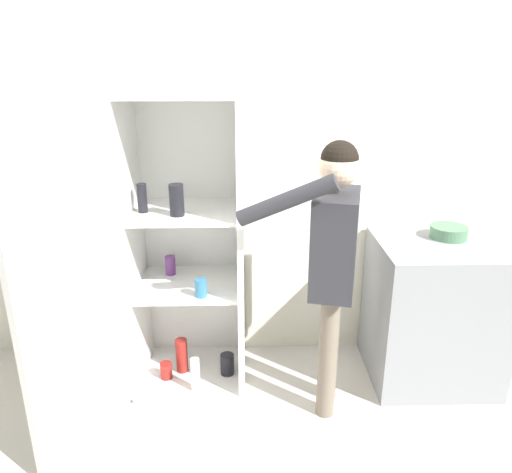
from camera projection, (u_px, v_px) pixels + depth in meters
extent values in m
plane|color=beige|center=(237.00, 445.00, 2.64)|extent=(12.00, 12.00, 0.00)
cube|color=silver|center=(237.00, 168.00, 3.12)|extent=(7.00, 0.06, 2.55)
cube|color=white|center=(194.00, 371.00, 3.22)|extent=(0.66, 0.58, 0.04)
cube|color=white|center=(180.00, 93.00, 2.63)|extent=(0.66, 0.58, 0.04)
cube|color=white|center=(192.00, 231.00, 3.19)|extent=(0.66, 0.03, 1.70)
cube|color=white|center=(134.00, 246.00, 2.92)|extent=(0.03, 0.58, 1.70)
cube|color=white|center=(241.00, 246.00, 2.94)|extent=(0.04, 0.58, 1.70)
cube|color=white|center=(189.00, 284.00, 3.01)|extent=(0.59, 0.51, 0.02)
cube|color=white|center=(186.00, 211.00, 2.86)|extent=(0.59, 0.51, 0.02)
cube|color=white|center=(70.00, 291.00, 2.37)|extent=(0.33, 0.62, 1.70)
cylinder|color=black|center=(177.00, 200.00, 2.71)|extent=(0.08, 0.08, 0.18)
cylinder|color=black|center=(142.00, 198.00, 2.78)|extent=(0.06, 0.06, 0.16)
cylinder|color=maroon|center=(166.00, 370.00, 3.11)|extent=(0.07, 0.07, 0.11)
cylinder|color=teal|center=(201.00, 288.00, 2.82)|extent=(0.07, 0.07, 0.11)
cylinder|color=black|center=(227.00, 364.00, 3.15)|extent=(0.09, 0.09, 0.14)
cylinder|color=#723884|center=(170.00, 265.00, 3.10)|extent=(0.06, 0.06, 0.12)
cylinder|color=maroon|center=(182.00, 355.00, 3.16)|extent=(0.08, 0.08, 0.22)
cylinder|color=beige|center=(195.00, 375.00, 2.98)|extent=(0.06, 0.06, 0.22)
cylinder|color=#726656|center=(327.00, 357.00, 2.75)|extent=(0.10, 0.10, 0.75)
cylinder|color=#726656|center=(330.00, 341.00, 2.89)|extent=(0.10, 0.10, 0.75)
cube|color=#2D2D33|center=(335.00, 243.00, 2.60)|extent=(0.31, 0.44, 0.53)
sphere|color=beige|center=(339.00, 167.00, 2.46)|extent=(0.21, 0.21, 0.21)
sphere|color=black|center=(340.00, 159.00, 2.45)|extent=(0.19, 0.19, 0.19)
cylinder|color=#2D2D33|center=(286.00, 201.00, 2.35)|extent=(0.49, 0.20, 0.28)
cylinder|color=#2D2D33|center=(337.00, 234.00, 2.81)|extent=(0.08, 0.08, 0.50)
cube|color=gray|center=(433.00, 311.00, 3.08)|extent=(0.75, 0.64, 0.90)
cylinder|color=#517F5B|center=(449.00, 232.00, 3.01)|extent=(0.22, 0.22, 0.07)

